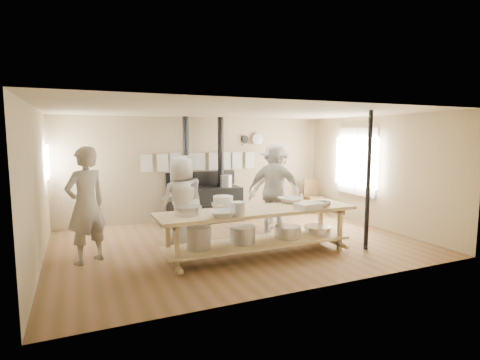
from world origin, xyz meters
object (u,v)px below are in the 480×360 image
object	(u,v)px
cook_far_left	(86,205)
cook_left	(184,200)
cook_center	(182,202)
stove	(204,201)
roasting_pan	(309,206)
chair	(313,203)
prep_table	(258,228)
cook_by_window	(276,186)
cook_right	(275,191)

from	to	relation	value
cook_far_left	cook_left	bearing A→B (deg)	159.55
cook_far_left	cook_center	bearing A→B (deg)	155.55
stove	roasting_pan	xyz separation A→B (m)	(0.85, -3.35, 0.38)
cook_far_left	chair	world-z (taller)	cook_far_left
prep_table	chair	distance (m)	4.28
cook_far_left	cook_by_window	size ratio (longest dim) A/B	1.00
stove	cook_left	xyz separation A→B (m)	(-1.01, -1.79, 0.36)
cook_center	cook_right	bearing A→B (deg)	170.15
prep_table	cook_by_window	xyz separation A→B (m)	(1.28, 1.66, 0.46)
cook_far_left	cook_center	xyz separation A→B (m)	(1.70, 0.22, -0.10)
cook_far_left	cook_right	size ratio (longest dim) A/B	1.03
prep_table	cook_right	world-z (taller)	cook_right
stove	prep_table	distance (m)	3.02
stove	cook_center	bearing A→B (deg)	-119.29
stove	prep_table	world-z (taller)	stove
cook_left	chair	distance (m)	4.52
chair	cook_far_left	bearing A→B (deg)	-154.62
prep_table	cook_left	size ratio (longest dim) A/B	2.04
cook_far_left	cook_right	xyz separation A→B (m)	(3.75, 0.29, -0.03)
cook_right	roasting_pan	xyz separation A→B (m)	(-0.12, -1.49, -0.05)
cook_left	cook_by_window	bearing A→B (deg)	-177.03
cook_left	cook_center	xyz separation A→B (m)	(-0.07, -0.14, -0.00)
cook_left	cook_right	size ratio (longest dim) A/B	0.92
cook_center	chair	size ratio (longest dim) A/B	1.93
prep_table	chair	size ratio (longest dim) A/B	3.94
cook_far_left	cook_by_window	xyz separation A→B (m)	(4.06, 0.79, 0.00)
cook_by_window	chair	world-z (taller)	cook_by_window
cook_right	chair	bearing A→B (deg)	-107.85
stove	cook_far_left	world-z (taller)	stove
roasting_pan	cook_left	bearing A→B (deg)	140.09
roasting_pan	cook_by_window	bearing A→B (deg)	77.83
cook_left	roasting_pan	bearing A→B (deg)	132.34
cook_right	roasting_pan	world-z (taller)	cook_right
cook_by_window	prep_table	bearing A→B (deg)	-88.48
prep_table	cook_right	bearing A→B (deg)	49.96
prep_table	cook_by_window	bearing A→B (deg)	52.36
stove	roasting_pan	bearing A→B (deg)	-75.74
cook_left	cook_by_window	distance (m)	2.34
cook_far_left	roasting_pan	distance (m)	3.83
cook_left	cook_right	world-z (taller)	cook_right
cook_left	cook_far_left	bearing A→B (deg)	3.73
prep_table	roasting_pan	world-z (taller)	roasting_pan
cook_right	roasting_pan	distance (m)	1.49
chair	roasting_pan	bearing A→B (deg)	-119.03
chair	cook_left	bearing A→B (deg)	-151.76
prep_table	cook_center	bearing A→B (deg)	134.60
cook_left	cook_by_window	world-z (taller)	cook_by_window
cook_left	cook_center	world-z (taller)	cook_left
roasting_pan	stove	bearing A→B (deg)	104.26
stove	prep_table	xyz separation A→B (m)	(-0.00, -3.02, -0.00)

